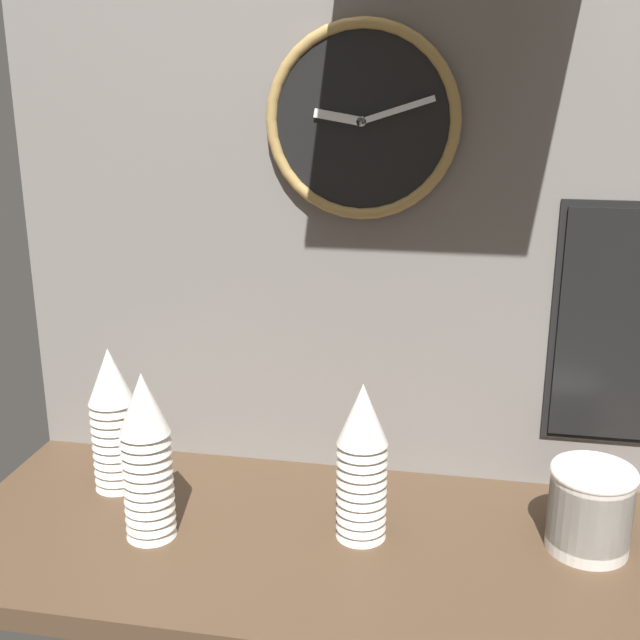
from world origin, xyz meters
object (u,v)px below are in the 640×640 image
at_px(wall_clock, 362,121).
at_px(cup_stack_left, 147,456).
at_px(bowl_stack_right, 590,507).
at_px(cup_stack_center, 362,462).
at_px(cup_stack_far_left, 113,419).

bearing_deg(wall_clock, cup_stack_left, -137.05).
relative_size(bowl_stack_right, wall_clock, 0.43).
distance_m(cup_stack_center, wall_clock, 0.58).
height_order(cup_stack_center, wall_clock, wall_clock).
xyz_separation_m(cup_stack_far_left, wall_clock, (0.44, 0.14, 0.53)).
distance_m(cup_stack_left, bowl_stack_right, 0.73).
bearing_deg(cup_stack_far_left, cup_stack_center, -9.92).
xyz_separation_m(cup_stack_center, wall_clock, (-0.04, 0.23, 0.53)).
bearing_deg(bowl_stack_right, wall_clock, 154.61).
bearing_deg(cup_stack_center, cup_stack_left, -169.76).
xyz_separation_m(cup_stack_far_left, bowl_stack_right, (0.85, -0.05, -0.06)).
distance_m(cup_stack_left, wall_clock, 0.67).
bearing_deg(cup_stack_center, wall_clock, 99.80).
xyz_separation_m(cup_stack_far_left, cup_stack_center, (0.48, -0.08, 0.00)).
relative_size(cup_stack_left, bowl_stack_right, 2.01).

